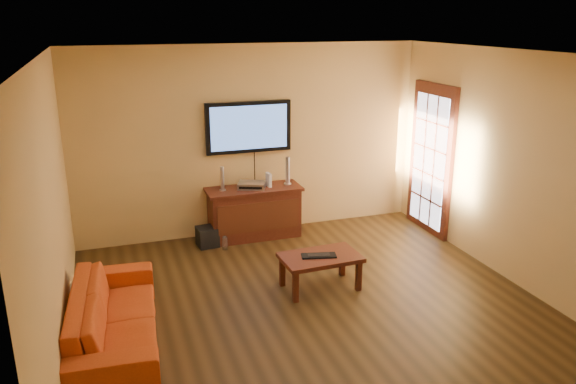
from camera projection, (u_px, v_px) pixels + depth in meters
name	position (u px, v px, depth m)	size (l,w,h in m)	color
ground_plane	(313.00, 309.00, 6.12)	(5.00, 5.00, 0.00)	black
room_walls	(295.00, 145.00, 6.18)	(5.00, 5.00, 5.00)	tan
french_door	(431.00, 161.00, 8.09)	(0.07, 1.02, 2.22)	#40180E
media_console	(254.00, 212.00, 8.01)	(1.35, 0.51, 0.73)	#40180E
television	(249.00, 127.00, 7.85)	(1.22, 0.08, 0.72)	black
coffee_table	(320.00, 260.00, 6.49)	(0.93, 0.58, 0.41)	#40180E
sofa	(114.00, 308.00, 5.35)	(1.98, 0.58, 0.77)	#BF4415
speaker_left	(222.00, 180.00, 7.75)	(0.09, 0.09, 0.34)	silver
speaker_right	(288.00, 172.00, 8.03)	(0.11, 0.11, 0.40)	silver
av_receiver	(252.00, 185.00, 7.89)	(0.38, 0.27, 0.09)	silver
game_console	(269.00, 180.00, 7.95)	(0.04, 0.14, 0.20)	white
subwoofer	(207.00, 237.00, 7.75)	(0.27, 0.27, 0.27)	black
bottle	(225.00, 243.00, 7.64)	(0.07, 0.07, 0.21)	white
keyboard	(319.00, 256.00, 6.44)	(0.42, 0.24, 0.02)	black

